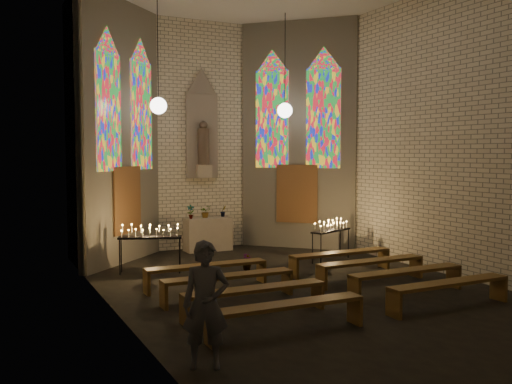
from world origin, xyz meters
TOP-DOWN VIEW (x-y plane):
  - floor at (0.00, 0.00)m, footprint 12.00×12.00m
  - room at (-0.00, 3.37)m, footprint 8.22×12.43m
  - altar at (0.00, 5.45)m, footprint 1.40×0.60m
  - flower_vase_left at (-0.55, 5.45)m, footprint 0.25×0.20m
  - flower_vase_center at (-0.05, 5.53)m, footprint 0.38×0.35m
  - flower_vase_right at (0.55, 5.55)m, footprint 0.23×0.20m
  - aisle_flower_pot at (-0.17, 2.34)m, footprint 0.28×0.28m
  - votive_stand_left at (-2.46, 3.08)m, footprint 1.57×0.88m
  - votive_stand_right at (2.44, 2.45)m, footprint 1.47×0.88m
  - pew_left_0 at (-1.77, 1.01)m, footprint 2.76×0.41m
  - pew_right_0 at (1.77, 1.01)m, footprint 2.76×0.41m
  - pew_left_1 at (-1.77, -0.19)m, footprint 2.76×0.41m
  - pew_right_1 at (1.77, -0.19)m, footprint 2.76×0.41m
  - pew_left_2 at (-1.77, -1.39)m, footprint 2.76×0.41m
  - pew_right_2 at (1.77, -1.39)m, footprint 2.76×0.41m
  - pew_left_3 at (-1.77, -2.59)m, footprint 2.76×0.41m
  - pew_right_3 at (1.77, -2.59)m, footprint 2.76×0.41m
  - visitor at (-3.48, -3.33)m, footprint 0.76×0.65m

SIDE VIEW (x-z plane):
  - floor at x=0.00m, z-range 0.00..0.00m
  - aisle_flower_pot at x=-0.17m, z-range 0.00..0.41m
  - pew_left_0 at x=-1.77m, z-range 0.17..0.69m
  - pew_right_0 at x=1.77m, z-range 0.17..0.69m
  - pew_left_1 at x=-1.77m, z-range 0.17..0.69m
  - pew_right_1 at x=1.77m, z-range 0.17..0.69m
  - pew_left_2 at x=-1.77m, z-range 0.17..0.69m
  - pew_right_2 at x=1.77m, z-range 0.17..0.69m
  - pew_left_3 at x=-1.77m, z-range 0.17..0.69m
  - pew_right_3 at x=1.77m, z-range 0.17..0.69m
  - altar at x=0.00m, z-range 0.00..1.00m
  - visitor at x=-3.48m, z-range 0.00..1.77m
  - votive_stand_right at x=2.44m, z-range 0.38..1.45m
  - votive_stand_left at x=-2.46m, z-range 0.41..1.54m
  - flower_vase_right at x=0.55m, z-range 1.00..1.34m
  - flower_vase_center at x=-0.05m, z-range 1.00..1.37m
  - flower_vase_left at x=-0.55m, z-range 1.00..1.42m
  - room at x=0.00m, z-range 0.21..7.22m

